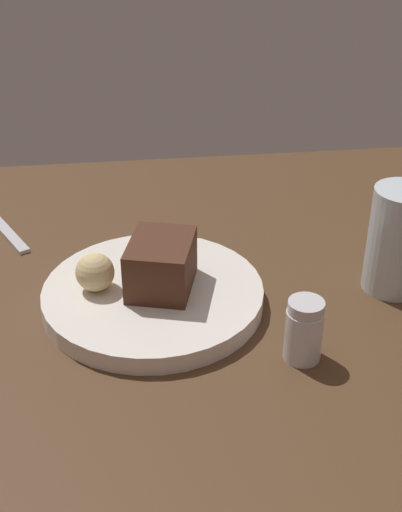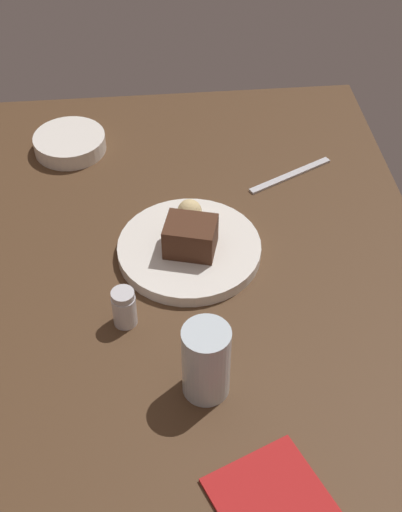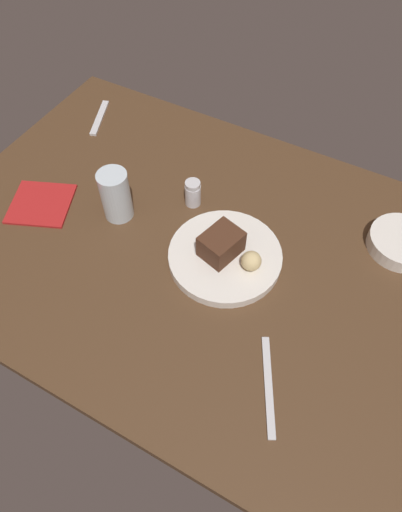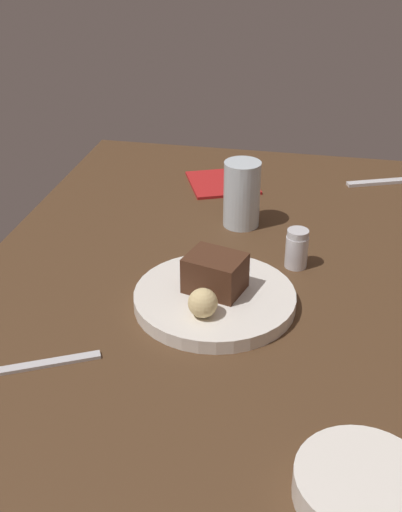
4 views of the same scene
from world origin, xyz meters
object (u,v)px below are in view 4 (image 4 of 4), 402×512
object	(u,v)px
salt_shaker	(297,249)
dessert_spoon	(381,182)
chocolate_cake_slice	(215,273)
water_glass	(242,194)
bread_roll	(203,303)
folded_napkin	(223,183)
side_bowl	(362,487)
butter_knife	(29,366)
dessert_plate	(215,299)

from	to	relation	value
salt_shaker	dessert_spoon	world-z (taller)	salt_shaker
chocolate_cake_slice	water_glass	size ratio (longest dim) A/B	0.67
bread_roll	folded_napkin	world-z (taller)	bread_roll
dessert_spoon	side_bowl	bearing A→B (deg)	-115.18
water_glass	dessert_spoon	world-z (taller)	water_glass
water_glass	bread_roll	bearing A→B (deg)	179.10
bread_roll	dessert_spoon	world-z (taller)	bread_roll
butter_knife	side_bowl	bearing A→B (deg)	136.14
dessert_plate	chocolate_cake_slice	xyz separation A→B (cm)	(1.03, 0.17, 3.96)
water_glass	folded_napkin	bearing A→B (deg)	20.15
water_glass	butter_knife	world-z (taller)	water_glass
dessert_plate	salt_shaker	xyz separation A→B (cm)	(14.28, -11.26, 2.25)
dessert_plate	water_glass	xyz separation A→B (cm)	(27.87, 0.08, 5.17)
butter_knife	folded_napkin	size ratio (longest dim) A/B	1.35
chocolate_cake_slice	dessert_spoon	size ratio (longest dim) A/B	0.56
chocolate_cake_slice	side_bowl	distance (cm)	40.33
water_glass	dessert_spoon	size ratio (longest dim) A/B	0.83
chocolate_cake_slice	side_bowl	bearing A→B (deg)	-147.12
butter_knife	folded_napkin	bearing A→B (deg)	-129.81
dessert_plate	chocolate_cake_slice	size ratio (longest dim) A/B	2.93
chocolate_cake_slice	bread_roll	xyz separation A→B (cm)	(-7.27, 0.44, -0.72)
chocolate_cake_slice	folded_napkin	world-z (taller)	chocolate_cake_slice
water_glass	butter_knife	size ratio (longest dim) A/B	0.66
bread_roll	water_glass	size ratio (longest dim) A/B	0.34
bread_roll	butter_knife	distance (cm)	25.25
chocolate_cake_slice	salt_shaker	xyz separation A→B (cm)	(13.25, -11.43, -1.71)
bread_roll	folded_napkin	distance (cm)	52.84
side_bowl	dessert_spoon	size ratio (longest dim) A/B	0.97
side_bowl	dessert_spoon	bearing A→B (deg)	-3.30
salt_shaker	butter_knife	xyz separation A→B (cm)	(-34.06, 32.79, -3.09)
dessert_spoon	butter_knife	bearing A→B (deg)	-145.31
water_glass	dessert_spoon	bearing A→B (deg)	-46.56
water_glass	side_bowl	world-z (taller)	water_glass
dessert_plate	bread_roll	bearing A→B (deg)	174.43
salt_shaker	side_bowl	world-z (taller)	salt_shaker
salt_shaker	butter_knife	distance (cm)	47.38
dessert_plate	butter_knife	distance (cm)	29.25
bread_roll	water_glass	bearing A→B (deg)	-0.90
side_bowl	butter_knife	xyz separation A→B (cm)	(12.94, 43.18, -1.43)
bread_roll	water_glass	distance (cm)	34.18
butter_knife	folded_napkin	world-z (taller)	folded_napkin
chocolate_cake_slice	side_bowl	xyz separation A→B (cm)	(-33.75, -21.82, -3.37)
water_glass	side_bowl	bearing A→B (deg)	-160.27
salt_shaker	chocolate_cake_slice	bearing A→B (deg)	139.22
water_glass	dessert_spoon	distance (cm)	37.21
chocolate_cake_slice	dessert_spoon	distance (cm)	58.77
chocolate_cake_slice	dessert_spoon	world-z (taller)	chocolate_cake_slice
chocolate_cake_slice	dessert_spoon	xyz separation A→B (cm)	(52.10, -26.77, -4.70)
bread_roll	side_bowl	size ratio (longest dim) A/B	0.30
chocolate_cake_slice	folded_napkin	bearing A→B (deg)	8.32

